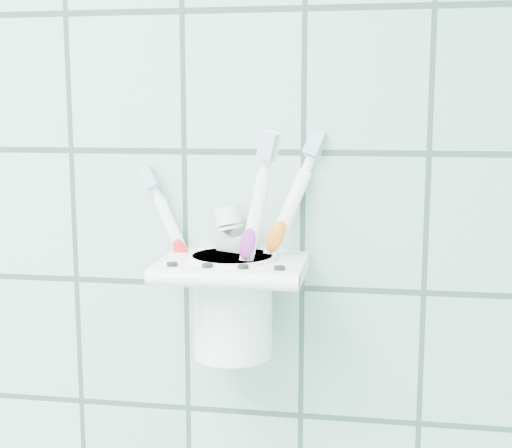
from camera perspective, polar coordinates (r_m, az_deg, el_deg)
holder_bracket at (r=0.67m, az=-1.84°, el=-3.60°), size 0.14×0.11×0.04m
cup at (r=0.68m, az=-1.89°, el=-6.18°), size 0.08×0.08×0.10m
toothbrush_pink at (r=0.69m, az=-2.91°, el=-1.82°), size 0.08×0.03×0.18m
toothbrush_blue at (r=0.66m, az=-2.11°, el=-0.62°), size 0.08×0.07×0.22m
toothbrush_orange at (r=0.66m, az=-2.34°, el=-1.21°), size 0.05×0.03×0.21m
toothpaste_tube at (r=0.68m, az=-0.31°, el=-3.41°), size 0.06×0.04×0.14m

